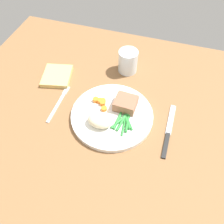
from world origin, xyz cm
name	(u,v)px	position (x,y,z in cm)	size (l,w,h in cm)	color
dining_table	(123,117)	(0.00, 0.00, 1.00)	(120.00, 90.00, 2.00)	brown
dinner_plate	(112,115)	(-3.35, -1.56, 2.80)	(26.66, 26.66, 1.60)	white
meat_portion	(126,103)	(0.24, 2.64, 5.33)	(7.07, 6.50, 3.45)	#936047
mashed_potatoes	(100,120)	(-5.75, -6.36, 5.42)	(7.70, 5.51, 3.65)	beige
carrot_slices	(101,102)	(-8.20, 1.47, 4.16)	(5.80, 5.14, 1.27)	orange
green_beans	(123,121)	(0.87, -3.49, 4.00)	(7.39, 9.57, 0.89)	#2D8C38
fork	(58,104)	(-22.53, -1.81, 2.20)	(1.44, 16.60, 0.40)	silver
knife	(168,131)	(15.27, -1.84, 2.20)	(1.70, 20.50, 0.64)	black
water_glass	(128,63)	(-4.37, 21.69, 5.72)	(7.18, 7.18, 8.70)	silver
napkin	(57,76)	(-28.47, 9.88, 2.82)	(10.09, 11.30, 1.65)	#DBBC6B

